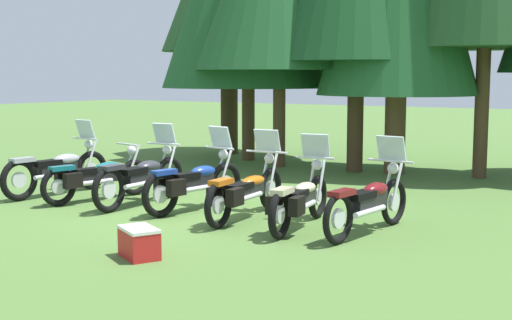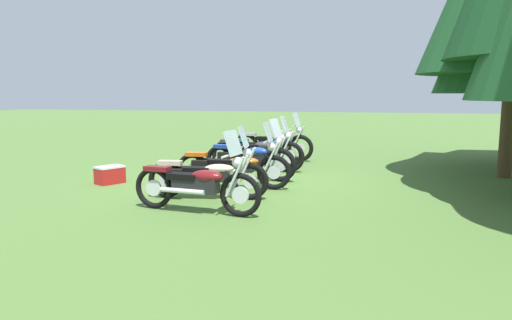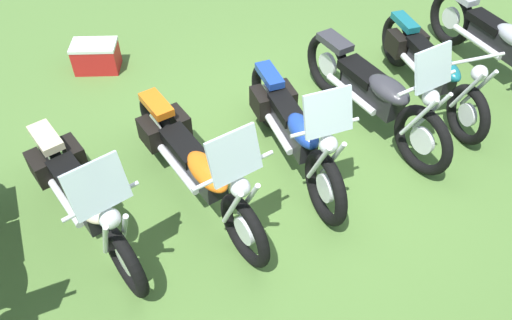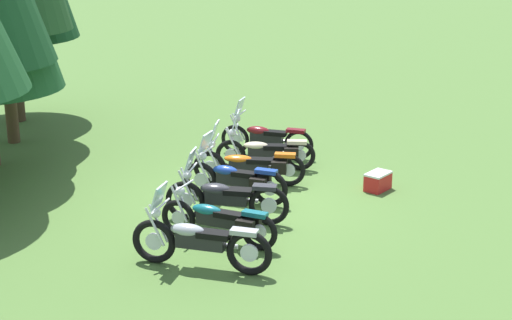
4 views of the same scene
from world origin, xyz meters
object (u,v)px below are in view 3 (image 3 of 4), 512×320
at_px(motorcycle_2, 374,93).
at_px(motorcycle_5, 81,194).
at_px(motorcycle_3, 292,129).
at_px(motorcycle_4, 194,163).
at_px(picnic_cooler, 96,56).
at_px(motorcycle_0, 499,41).
at_px(motorcycle_1, 429,66).

height_order(motorcycle_2, motorcycle_5, motorcycle_2).
relative_size(motorcycle_3, motorcycle_4, 0.92).
xyz_separation_m(motorcycle_4, picnic_cooler, (0.18, -2.68, -0.26)).
bearing_deg(motorcycle_2, motorcycle_5, -94.79).
height_order(motorcycle_0, motorcycle_1, motorcycle_0).
bearing_deg(motorcycle_1, motorcycle_5, -78.05).
distance_m(motorcycle_3, motorcycle_4, 1.08).
bearing_deg(motorcycle_0, motorcycle_5, -86.74).
bearing_deg(motorcycle_3, motorcycle_0, 100.77).
xyz_separation_m(motorcycle_3, motorcycle_5, (2.13, -0.23, -0.03)).
distance_m(motorcycle_4, motorcycle_5, 1.06).
height_order(motorcycle_5, picnic_cooler, motorcycle_5).
distance_m(motorcycle_0, motorcycle_5, 5.26).
bearing_deg(motorcycle_5, motorcycle_1, 81.43).
relative_size(motorcycle_0, motorcycle_3, 1.09).
relative_size(motorcycle_3, picnic_cooler, 3.27).
bearing_deg(motorcycle_3, motorcycle_2, 101.32).
xyz_separation_m(motorcycle_0, motorcycle_4, (4.21, 0.01, -0.03)).
distance_m(motorcycle_2, motorcycle_5, 3.23).
height_order(motorcycle_2, picnic_cooler, motorcycle_2).
bearing_deg(motorcycle_5, motorcycle_0, 80.54).
height_order(motorcycle_1, motorcycle_5, motorcycle_5).
relative_size(motorcycle_0, motorcycle_2, 1.02).
bearing_deg(motorcycle_5, motorcycle_3, 75.86).
bearing_deg(picnic_cooler, motorcycle_0, 148.66).
bearing_deg(motorcycle_3, picnic_cooler, -146.42).
xyz_separation_m(motorcycle_3, picnic_cooler, (1.25, -2.76, -0.28)).
distance_m(motorcycle_5, picnic_cooler, 2.69).
distance_m(motorcycle_0, motorcycle_4, 4.21).
relative_size(motorcycle_2, motorcycle_3, 1.06).
relative_size(motorcycle_0, motorcycle_1, 1.08).
bearing_deg(picnic_cooler, motorcycle_2, 130.84).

